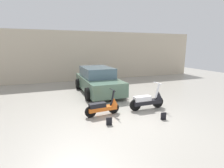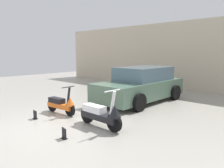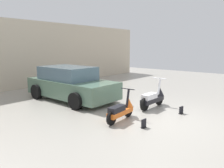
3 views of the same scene
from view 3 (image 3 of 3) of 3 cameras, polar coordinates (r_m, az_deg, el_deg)
The scene contains 7 objects.
ground_plane at distance 7.27m, azimuth 12.41°, elevation -8.85°, with size 28.00×28.00×0.00m, color #9E998E.
wall_back at distance 13.00m, azimuth -21.80°, elevation 7.18°, with size 19.60×0.12×3.73m, color beige.
scooter_front_left at distance 6.89m, azimuth 2.50°, elevation -6.72°, with size 1.38×0.50×0.96m.
scooter_front_right at distance 8.44m, azimuth 10.77°, elevation -3.47°, with size 1.57×0.56×1.09m.
car_rear_left at distance 9.67m, azimuth -10.75°, elevation 0.02°, with size 2.06×4.23×1.43m.
placard_near_left_scooter at distance 6.39m, azimuth 8.30°, elevation -10.29°, with size 0.20×0.13×0.26m.
placard_near_right_scooter at distance 7.95m, azimuth 17.62°, elevation -6.63°, with size 0.20×0.15×0.26m.
Camera 3 is at (-6.14, -3.16, 2.29)m, focal length 35.00 mm.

